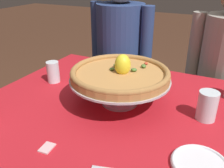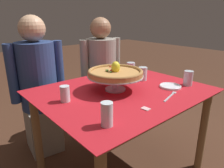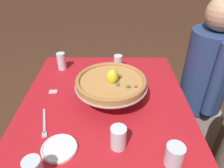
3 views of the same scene
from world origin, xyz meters
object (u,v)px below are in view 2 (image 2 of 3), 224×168
water_glass_side_right (143,75)px  side_plate (170,86)px  water_glass_front_right (188,79)px  pizza (115,72)px  pizza_stand (115,79)px  water_glass_front_left (107,115)px  diner_right (101,78)px  water_glass_side_left (65,95)px  diner_left (39,90)px  sugar_packet (146,109)px  dinner_fork (171,96)px  water_glass_back_right (131,68)px

water_glass_side_right → side_plate: size_ratio=0.69×
water_glass_front_right → side_plate: (-0.15, 0.06, -0.04)m
pizza → pizza_stand: bearing=-126.1°
water_glass_front_left → diner_right: diner_right is taller
pizza_stand → water_glass_side_left: (-0.39, 0.05, -0.04)m
diner_left → pizza_stand: bearing=-65.5°
pizza → sugar_packet: 0.40m
pizza → water_glass_side_left: size_ratio=3.82×
water_glass_side_left → dinner_fork: (0.59, -0.39, -0.04)m
water_glass_front_left → diner_left: diner_left is taller
water_glass_front_left → side_plate: water_glass_front_left is taller
water_glass_front_right → diner_right: size_ratio=0.09×
water_glass_side_left → water_glass_back_right: water_glass_side_left is taller
pizza_stand → sugar_packet: pizza_stand is taller
diner_right → side_plate: bearing=-91.7°
dinner_fork → diner_left: 1.15m
pizza → sugar_packet: (-0.08, -0.37, -0.13)m
dinner_fork → sugar_packet: size_ratio=4.17×
side_plate → dinner_fork: 0.19m
dinner_fork → water_glass_back_right: bearing=69.3°
water_glass_back_right → dinner_fork: bearing=-110.7°
water_glass_back_right → diner_left: bearing=150.3°
water_glass_back_right → dinner_fork: (-0.23, -0.60, -0.04)m
water_glass_side_right → diner_left: size_ratio=0.09×
pizza → water_glass_back_right: pizza is taller
water_glass_front_right → sugar_packet: bearing=-172.8°
pizza_stand → diner_left: diner_left is taller
side_plate → diner_left: diner_left is taller
pizza_stand → side_plate: (0.36, -0.23, -0.08)m
side_plate → diner_left: (-0.67, 0.91, -0.12)m
water_glass_side_left → side_plate: (0.74, -0.28, -0.04)m
water_glass_side_left → sugar_packet: (0.30, -0.41, -0.04)m
water_glass_front_right → diner_right: 0.98m
pizza_stand → sugar_packet: (-0.08, -0.36, -0.09)m
water_glass_side_left → dinner_fork: water_glass_side_left is taller
dinner_fork → diner_left: (-0.51, 1.03, -0.12)m
sugar_packet → side_plate: bearing=16.8°
pizza_stand → water_glass_front_right: bearing=-29.8°
dinner_fork → diner_left: size_ratio=0.17×
water_glass_side_left → diner_right: size_ratio=0.08×
diner_left → dinner_fork: bearing=-63.5°
water_glass_front_right → water_glass_front_left: 0.89m
water_glass_front_left → water_glass_side_left: bearing=90.9°
water_glass_back_right → diner_right: bearing=96.1°
water_glass_front_right → water_glass_back_right: bearing=98.0°
water_glass_side_left → diner_left: size_ratio=0.08×
water_glass_side_right → dinner_fork: size_ratio=0.54×
diner_right → dinner_fork: bearing=-100.4°
pizza → side_plate: pizza is taller
water_glass_side_left → diner_left: bearing=83.4°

